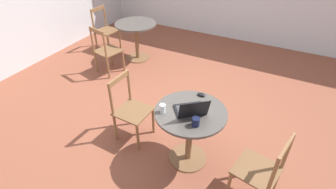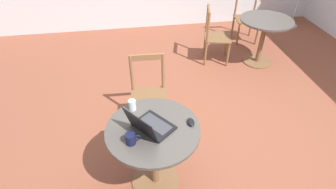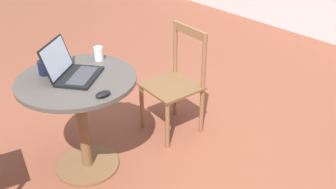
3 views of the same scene
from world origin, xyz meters
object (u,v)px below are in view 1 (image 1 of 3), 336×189
Objects in this scene: cafe_table_mid at (136,32)px; mug at (196,122)px; chair_mid_back at (105,30)px; chair_mid_left at (106,51)px; chair_near_back at (130,109)px; chair_near_front at (261,171)px; drinking_glass at (163,108)px; mouse at (201,95)px; cafe_table_near at (190,124)px; laptop at (191,109)px.

mug is at bearing -135.31° from cafe_table_mid.
chair_mid_back and chair_mid_left have the same top height.
chair_mid_left is (1.21, 1.35, 0.00)m from chair_near_back.
chair_mid_back is at bearing 53.15° from mug.
chair_near_front is 3.37m from chair_mid_left.
chair_near_front is at bearing -91.40° from drinking_glass.
chair_mid_left is at bearing 58.32° from mug.
mouse is (0.51, 0.86, 0.33)m from chair_near_front.
chair_near_front is at bearing -89.61° from mug.
drinking_glass is (-0.15, 0.27, 0.23)m from cafe_table_near.
drinking_glass reaches higher than cafe_table_near.
chair_near_front reaches higher than cafe_table_mid.
chair_mid_left is at bearing 67.09° from mouse.
chair_near_front is 8.99× the size of mouse.
chair_mid_back is at bearing 54.05° from laptop.
cafe_table_near is 1.00× the size of cafe_table_mid.
laptop is (-0.06, -0.86, 0.36)m from chair_near_back.
chair_mid_back reaches higher than mouse.
chair_mid_left is 8.99× the size of mouse.
chair_near_back is (-1.95, -1.17, -0.13)m from cafe_table_mid.
mouse is 0.55m from drinking_glass.
chair_near_front is at bearing -121.10° from chair_mid_back.
chair_mid_left is (-0.74, 0.18, -0.13)m from cafe_table_mid.
drinking_glass is (-0.48, 0.26, 0.03)m from mouse.
laptop is 0.35m from mouse.
chair_near_front reaches higher than cafe_table_near.
chair_near_back reaches higher than mug.
chair_near_back reaches higher than mouse.
chair_near_front is 1.05m from mouse.
laptop reaches higher than chair_mid_left.
cafe_table_mid is (1.99, 2.02, 0.00)m from cafe_table_near.
chair_mid_back is at bearing 58.74° from mouse.
mug reaches higher than mouse.
cafe_table_mid is 1.82× the size of laptop.
chair_mid_left is (-0.81, -0.67, 0.00)m from chair_mid_back.
mouse is 0.53m from mug.
chair_mid_back is 3.77m from mug.
mug is (-2.25, -3.00, 0.36)m from chair_mid_back.
laptop is at bearing -156.65° from cafe_table_near.
cafe_table_mid is 0.77m from chair_mid_left.
mug is (-1.44, -2.33, 0.36)m from chair_mid_left.
cafe_table_near is 2.54m from chair_mid_left.
chair_near_front is 1.18m from drinking_glass.
mug is (-0.23, -0.98, 0.36)m from chair_near_back.
cafe_table_mid is at bearing -13.68° from chair_mid_left.
cafe_table_mid is 2.62m from mouse.
cafe_table_mid is at bearing 50.43° from mouse.
cafe_table_near is 0.89× the size of chair_near_front.
chair_near_front is 0.81m from mug.
chair_near_front is (-0.18, -0.85, -0.13)m from cafe_table_near.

